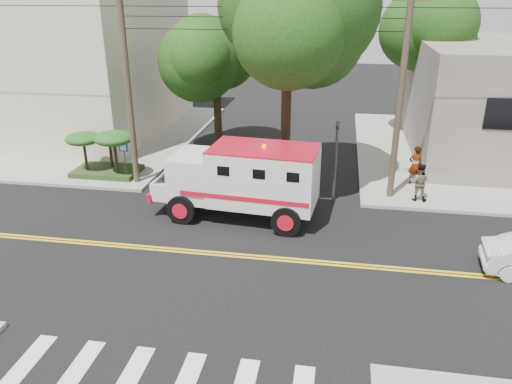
# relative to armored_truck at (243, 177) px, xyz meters

# --- Properties ---
(ground) EXTENTS (100.00, 100.00, 0.00)m
(ground) POSITION_rel_armored_truck_xyz_m (-0.17, -3.24, -1.74)
(ground) COLOR black
(ground) RESTS_ON ground
(sidewalk_ne) EXTENTS (17.00, 17.00, 0.15)m
(sidewalk_ne) POSITION_rel_armored_truck_xyz_m (13.33, 10.26, -1.67)
(sidewalk_ne) COLOR gray
(sidewalk_ne) RESTS_ON ground
(sidewalk_nw) EXTENTS (17.00, 17.00, 0.15)m
(sidewalk_nw) POSITION_rel_armored_truck_xyz_m (-13.67, 10.26, -1.67)
(sidewalk_nw) COLOR gray
(sidewalk_nw) RESTS_ON ground
(building_left) EXTENTS (16.00, 14.00, 10.00)m
(building_left) POSITION_rel_armored_truck_xyz_m (-15.67, 11.76, 3.41)
(building_left) COLOR beige
(building_left) RESTS_ON sidewalk_nw
(utility_pole_left) EXTENTS (0.28, 0.28, 9.00)m
(utility_pole_left) POSITION_rel_armored_truck_xyz_m (-5.77, 2.76, 2.76)
(utility_pole_left) COLOR #382D23
(utility_pole_left) RESTS_ON ground
(utility_pole_right) EXTENTS (0.28, 0.28, 9.00)m
(utility_pole_right) POSITION_rel_armored_truck_xyz_m (6.13, 2.96, 2.76)
(utility_pole_right) COLOR #382D23
(utility_pole_right) RESTS_ON ground
(tree_main) EXTENTS (6.08, 5.70, 9.85)m
(tree_main) POSITION_rel_armored_truck_xyz_m (1.77, 2.97, 5.46)
(tree_main) COLOR black
(tree_main) RESTS_ON ground
(tree_left) EXTENTS (4.48, 4.20, 7.70)m
(tree_left) POSITION_rel_armored_truck_xyz_m (-2.85, 8.55, 3.99)
(tree_left) COLOR black
(tree_left) RESTS_ON ground
(tree_right) EXTENTS (4.80, 4.50, 8.20)m
(tree_right) POSITION_rel_armored_truck_xyz_m (8.68, 12.53, 4.35)
(tree_right) COLOR black
(tree_right) RESTS_ON ground
(traffic_signal) EXTENTS (0.15, 0.18, 3.60)m
(traffic_signal) POSITION_rel_armored_truck_xyz_m (3.63, 2.36, 0.48)
(traffic_signal) COLOR #3F3F42
(traffic_signal) RESTS_ON ground
(accessibility_sign) EXTENTS (0.45, 0.10, 2.02)m
(accessibility_sign) POSITION_rel_armored_truck_xyz_m (-6.37, 2.93, -0.38)
(accessibility_sign) COLOR #3F3F42
(accessibility_sign) RESTS_ON ground
(palm_planter) EXTENTS (3.52, 2.63, 2.36)m
(palm_planter) POSITION_rel_armored_truck_xyz_m (-7.60, 3.38, -0.09)
(palm_planter) COLOR #1E3314
(palm_planter) RESTS_ON sidewalk_nw
(armored_truck) EXTENTS (6.91, 3.21, 3.06)m
(armored_truck) POSITION_rel_armored_truck_xyz_m (0.00, 0.00, 0.00)
(armored_truck) COLOR silver
(armored_truck) RESTS_ON ground
(pedestrian_a) EXTENTS (0.78, 0.63, 1.86)m
(pedestrian_a) POSITION_rel_armored_truck_xyz_m (7.35, 4.70, -0.66)
(pedestrian_a) COLOR gray
(pedestrian_a) RESTS_ON sidewalk_ne
(pedestrian_b) EXTENTS (0.91, 0.76, 1.67)m
(pedestrian_b) POSITION_rel_armored_truck_xyz_m (7.28, 2.66, -0.75)
(pedestrian_b) COLOR gray
(pedestrian_b) RESTS_ON sidewalk_ne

